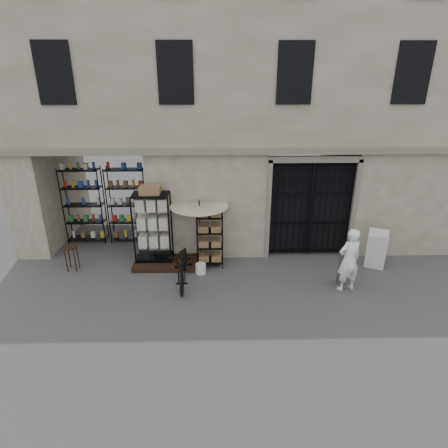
{
  "coord_description": "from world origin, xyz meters",
  "views": [
    {
      "loc": [
        -1.03,
        -8.11,
        5.28
      ],
      "look_at": [
        -0.8,
        1.4,
        1.35
      ],
      "focal_mm": 30.0,
      "sensor_mm": 36.0,
      "label": 1
    }
  ],
  "objects_px": {
    "white_bucket": "(201,268)",
    "shopkeeper": "(345,289)",
    "display_cabinet": "(153,231)",
    "wooden_stool": "(72,258)",
    "wire_rack": "(210,240)",
    "steel_bollard": "(341,269)",
    "market_umbrella": "(199,209)",
    "easel_sign": "(376,251)",
    "bicycle": "(184,282)"
  },
  "relations": [
    {
      "from": "white_bucket",
      "to": "easel_sign",
      "type": "height_order",
      "value": "easel_sign"
    },
    {
      "from": "display_cabinet",
      "to": "wire_rack",
      "type": "bearing_deg",
      "value": 4.98
    },
    {
      "from": "wire_rack",
      "to": "white_bucket",
      "type": "height_order",
      "value": "wire_rack"
    },
    {
      "from": "white_bucket",
      "to": "wooden_stool",
      "type": "distance_m",
      "value": 3.65
    },
    {
      "from": "white_bucket",
      "to": "bicycle",
      "type": "relative_size",
      "value": 0.15
    },
    {
      "from": "steel_bollard",
      "to": "easel_sign",
      "type": "relative_size",
      "value": 0.78
    },
    {
      "from": "wire_rack",
      "to": "steel_bollard",
      "type": "bearing_deg",
      "value": -15.88
    },
    {
      "from": "market_umbrella",
      "to": "steel_bollard",
      "type": "bearing_deg",
      "value": -19.0
    },
    {
      "from": "white_bucket",
      "to": "bicycle",
      "type": "xyz_separation_m",
      "value": [
        -0.42,
        -0.46,
        -0.14
      ]
    },
    {
      "from": "wooden_stool",
      "to": "steel_bollard",
      "type": "bearing_deg",
      "value": -7.09
    },
    {
      "from": "display_cabinet",
      "to": "wire_rack",
      "type": "height_order",
      "value": "display_cabinet"
    },
    {
      "from": "white_bucket",
      "to": "easel_sign",
      "type": "relative_size",
      "value": 0.26
    },
    {
      "from": "display_cabinet",
      "to": "wooden_stool",
      "type": "xyz_separation_m",
      "value": [
        -2.28,
        -0.34,
        -0.66
      ]
    },
    {
      "from": "steel_bollard",
      "to": "easel_sign",
      "type": "bearing_deg",
      "value": 32.12
    },
    {
      "from": "wooden_stool",
      "to": "easel_sign",
      "type": "bearing_deg",
      "value": -0.93
    },
    {
      "from": "steel_bollard",
      "to": "white_bucket",
      "type": "bearing_deg",
      "value": 170.27
    },
    {
      "from": "white_bucket",
      "to": "shopkeeper",
      "type": "distance_m",
      "value": 3.89
    },
    {
      "from": "white_bucket",
      "to": "wooden_stool",
      "type": "xyz_separation_m",
      "value": [
        -3.63,
        0.28,
        0.25
      ]
    },
    {
      "from": "steel_bollard",
      "to": "display_cabinet",
      "type": "bearing_deg",
      "value": 166.13
    },
    {
      "from": "white_bucket",
      "to": "wooden_stool",
      "type": "height_order",
      "value": "wooden_stool"
    },
    {
      "from": "white_bucket",
      "to": "shopkeeper",
      "type": "bearing_deg",
      "value": -13.78
    },
    {
      "from": "white_bucket",
      "to": "bicycle",
      "type": "distance_m",
      "value": 0.64
    },
    {
      "from": "white_bucket",
      "to": "wooden_stool",
      "type": "relative_size",
      "value": 0.4
    },
    {
      "from": "market_umbrella",
      "to": "steel_bollard",
      "type": "height_order",
      "value": "market_umbrella"
    },
    {
      "from": "wire_rack",
      "to": "shopkeeper",
      "type": "distance_m",
      "value": 3.87
    },
    {
      "from": "bicycle",
      "to": "market_umbrella",
      "type": "bearing_deg",
      "value": 69.08
    },
    {
      "from": "shopkeeper",
      "to": "easel_sign",
      "type": "relative_size",
      "value": 1.53
    },
    {
      "from": "display_cabinet",
      "to": "wooden_stool",
      "type": "bearing_deg",
      "value": -161.81
    },
    {
      "from": "market_umbrella",
      "to": "wooden_stool",
      "type": "relative_size",
      "value": 3.19
    },
    {
      "from": "display_cabinet",
      "to": "steel_bollard",
      "type": "relative_size",
      "value": 2.49
    },
    {
      "from": "wooden_stool",
      "to": "shopkeeper",
      "type": "distance_m",
      "value": 7.52
    },
    {
      "from": "market_umbrella",
      "to": "white_bucket",
      "type": "bearing_deg",
      "value": -87.88
    },
    {
      "from": "wire_rack",
      "to": "bicycle",
      "type": "bearing_deg",
      "value": -124.29
    },
    {
      "from": "wire_rack",
      "to": "easel_sign",
      "type": "relative_size",
      "value": 1.47
    },
    {
      "from": "easel_sign",
      "to": "bicycle",
      "type": "bearing_deg",
      "value": -148.87
    },
    {
      "from": "bicycle",
      "to": "wire_rack",
      "type": "bearing_deg",
      "value": 52.64
    },
    {
      "from": "white_bucket",
      "to": "bicycle",
      "type": "height_order",
      "value": "bicycle"
    },
    {
      "from": "market_umbrella",
      "to": "white_bucket",
      "type": "xyz_separation_m",
      "value": [
        0.02,
        -0.65,
        -1.54
      ]
    },
    {
      "from": "market_umbrella",
      "to": "bicycle",
      "type": "bearing_deg",
      "value": -109.9
    },
    {
      "from": "wooden_stool",
      "to": "shopkeeper",
      "type": "relative_size",
      "value": 0.43
    },
    {
      "from": "shopkeeper",
      "to": "white_bucket",
      "type": "bearing_deg",
      "value": -30.38
    },
    {
      "from": "wooden_stool",
      "to": "steel_bollard",
      "type": "relative_size",
      "value": 0.85
    },
    {
      "from": "display_cabinet",
      "to": "market_umbrella",
      "type": "distance_m",
      "value": 1.48
    },
    {
      "from": "market_umbrella",
      "to": "wooden_stool",
      "type": "bearing_deg",
      "value": -174.09
    },
    {
      "from": "wooden_stool",
      "to": "easel_sign",
      "type": "height_order",
      "value": "easel_sign"
    },
    {
      "from": "white_bucket",
      "to": "bicycle",
      "type": "bearing_deg",
      "value": -132.95
    },
    {
      "from": "wire_rack",
      "to": "market_umbrella",
      "type": "distance_m",
      "value": 0.94
    },
    {
      "from": "display_cabinet",
      "to": "white_bucket",
      "type": "distance_m",
      "value": 1.74
    },
    {
      "from": "bicycle",
      "to": "shopkeeper",
      "type": "bearing_deg",
      "value": -7.41
    },
    {
      "from": "easel_sign",
      "to": "shopkeeper",
      "type": "bearing_deg",
      "value": -112.78
    }
  ]
}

